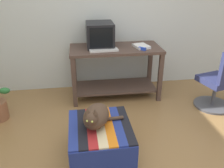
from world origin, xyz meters
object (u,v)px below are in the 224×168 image
object	(u,v)px
book	(141,46)
stapler	(142,49)
tv_monitor	(100,35)
keyboard	(104,50)
desk	(115,64)
ottoman_with_blanket	(100,141)
cat	(96,116)
office_chair	(220,83)

from	to	relation	value
book	stapler	size ratio (longest dim) A/B	2.25
tv_monitor	stapler	bearing A→B (deg)	-25.04
keyboard	desk	bearing A→B (deg)	32.21
ottoman_with_blanket	cat	xyz separation A→B (m)	(-0.04, 0.01, 0.31)
ottoman_with_blanket	cat	distance (m)	0.31
ottoman_with_blanket	tv_monitor	bearing A→B (deg)	83.72
ottoman_with_blanket	stapler	xyz separation A→B (m)	(0.73, 1.18, 0.60)
book	desk	bearing A→B (deg)	160.40
cat	tv_monitor	bearing A→B (deg)	104.21
keyboard	office_chair	distance (m)	1.67
book	cat	xyz separation A→B (m)	(-0.79, -1.31, -0.30)
book	office_chair	distance (m)	1.20
book	office_chair	size ratio (longest dim) A/B	0.28
tv_monitor	stapler	size ratio (longest dim) A/B	4.01
desk	stapler	bearing A→B (deg)	-27.30
ottoman_with_blanket	cat	size ratio (longest dim) A/B	1.49
keyboard	book	distance (m)	0.57
tv_monitor	ottoman_with_blanket	distance (m)	1.64
desk	book	distance (m)	0.46
desk	stapler	xyz separation A→B (m)	(0.35, -0.19, 0.27)
tv_monitor	book	xyz separation A→B (m)	(0.59, -0.14, -0.15)
keyboard	ottoman_with_blanket	xyz separation A→B (m)	(-0.19, -1.23, -0.60)
desk	book	size ratio (longest dim) A/B	5.39
ottoman_with_blanket	office_chair	distance (m)	1.90
desk	cat	xyz separation A→B (m)	(-0.41, -1.36, -0.03)
book	cat	world-z (taller)	book
desk	cat	world-z (taller)	desk
desk	tv_monitor	distance (m)	0.48
office_chair	stapler	bearing A→B (deg)	-37.22
book	ottoman_with_blanket	bearing A→B (deg)	-131.71
keyboard	cat	world-z (taller)	keyboard
desk	ottoman_with_blanket	size ratio (longest dim) A/B	1.92
tv_monitor	stapler	world-z (taller)	tv_monitor
tv_monitor	office_chair	bearing A→B (deg)	-23.20
keyboard	ottoman_with_blanket	world-z (taller)	keyboard
desk	book	xyz separation A→B (m)	(0.37, -0.05, 0.27)
ottoman_with_blanket	desk	bearing A→B (deg)	74.60
tv_monitor	keyboard	xyz separation A→B (m)	(0.03, -0.22, -0.16)
cat	stapler	size ratio (longest dim) A/B	4.24
stapler	book	bearing A→B (deg)	35.57
cat	stapler	bearing A→B (deg)	78.86
office_chair	stapler	xyz separation A→B (m)	(-1.01, 0.42, 0.41)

